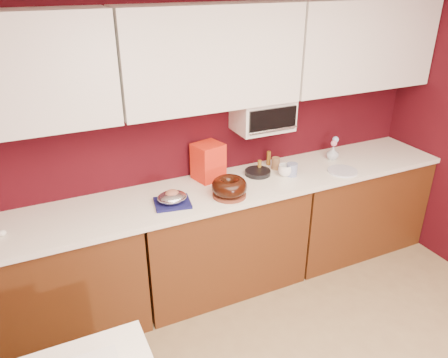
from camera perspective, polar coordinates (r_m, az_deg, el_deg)
The scene contains 27 objects.
wall_back at distance 3.45m, azimuth -2.78°, elevation 6.15°, with size 4.00×0.02×2.50m, color #3E080F.
base_cabinet_left at distance 3.34m, azimuth -22.38°, elevation -12.75°, with size 1.31×0.58×0.86m, color #522910.
base_cabinet_center at distance 3.56m, azimuth -0.55°, elevation -7.94°, with size 1.31×0.58×0.86m, color #522910.
base_cabinet_right at distance 4.21m, azimuth 16.19°, elevation -3.35°, with size 1.31×0.58×0.86m, color #522910.
countertop at distance 3.33m, azimuth -0.58°, elevation -1.47°, with size 4.00×0.62×0.04m, color white.
upper_cabinet_center at distance 3.15m, azimuth -1.81°, elevation 15.60°, with size 1.31×0.33×0.70m, color white.
upper_cabinet_right at distance 3.87m, azimuth 17.40°, elevation 16.38°, with size 1.31×0.33×0.70m, color white.
toaster_oven at distance 3.47m, azimuth 5.05°, elevation 8.41°, with size 0.45×0.30×0.25m, color white.
toaster_oven_door at distance 3.34m, azimuth 6.43°, elevation 7.66°, with size 0.40×0.02×0.18m, color black.
toaster_oven_handle at distance 3.36m, azimuth 6.50°, elevation 6.37°, with size 0.02×0.02×0.42m, color silver.
cake_base at distance 3.20m, azimuth 0.70°, elevation -2.07°, with size 0.25×0.25×0.02m, color brown.
bundt_cake at distance 3.16m, azimuth 0.70°, elevation -0.97°, with size 0.26×0.26×0.11m, color black.
navy_towel at distance 3.11m, azimuth -6.75°, elevation -3.12°, with size 0.25×0.21×0.02m, color #14144C.
foil_ham_nest at distance 3.09m, azimuth -6.79°, elevation -2.38°, with size 0.21×0.18×0.08m, color silver.
roasted_ham at distance 3.08m, azimuth -6.81°, elevation -1.97°, with size 0.10×0.09×0.07m, color #A5604B.
pandoro_box at distance 3.42m, azimuth -2.08°, elevation 2.30°, with size 0.21×0.19×0.29m, color red.
dark_pan at distance 3.54m, azimuth 4.42°, elevation 0.86°, with size 0.21×0.21×0.04m, color black.
coffee_mug at distance 3.53m, azimuth 8.01°, elevation 1.28°, with size 0.10×0.10×0.11m, color white.
blue_jar at distance 3.54m, azimuth 8.87°, elevation 1.23°, with size 0.09×0.09×0.10m, color navy.
flower_vase at distance 3.93m, azimuth 14.03°, elevation 3.41°, with size 0.08×0.08×0.13m, color silver.
flower_pink at distance 3.90m, azimuth 14.16°, elevation 4.55°, with size 0.05×0.05×0.05m, color pink.
flower_blue at distance 3.92m, azimuth 14.36°, elevation 5.01°, with size 0.06×0.06×0.06m, color #99C1F5.
china_plate at distance 3.72m, azimuth 15.22°, elevation 1.02°, with size 0.24×0.24×0.01m, color silver.
amber_bottle at distance 3.60m, azimuth 4.66°, elevation 1.75°, with size 0.03×0.03×0.09m, color olive.
paper_cup at distance 3.64m, azimuth 6.76°, elevation 2.04°, with size 0.07×0.07×0.10m, color brown.
egg_right at distance 3.06m, azimuth -26.99°, elevation -6.31°, with size 0.05×0.04×0.04m, color white.
amber_bottle_tall at distance 3.71m, azimuth 5.85°, elevation 2.73°, with size 0.04×0.04×0.12m, color brown.
Camera 1 is at (-1.23, -0.76, 2.39)m, focal length 35.00 mm.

